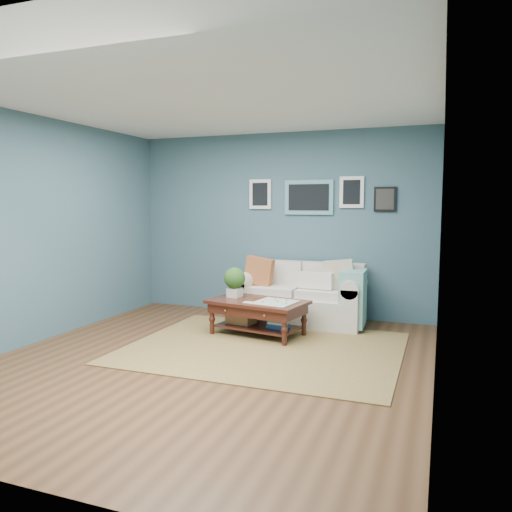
% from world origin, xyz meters
% --- Properties ---
extents(room_shell, '(5.00, 5.02, 2.70)m').
position_xyz_m(room_shell, '(0.01, 0.06, 1.36)').
color(room_shell, brown).
rests_on(room_shell, ground).
extents(area_rug, '(3.06, 2.45, 0.01)m').
position_xyz_m(area_rug, '(0.39, 0.67, 0.01)').
color(area_rug, brown).
rests_on(area_rug, ground).
extents(loveseat, '(1.80, 0.82, 0.93)m').
position_xyz_m(loveseat, '(0.52, 2.02, 0.38)').
color(loveseat, silver).
rests_on(loveseat, ground).
extents(coffee_table, '(1.30, 0.89, 0.83)m').
position_xyz_m(coffee_table, '(0.07, 1.19, 0.37)').
color(coffee_table, '#34180E').
rests_on(coffee_table, ground).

